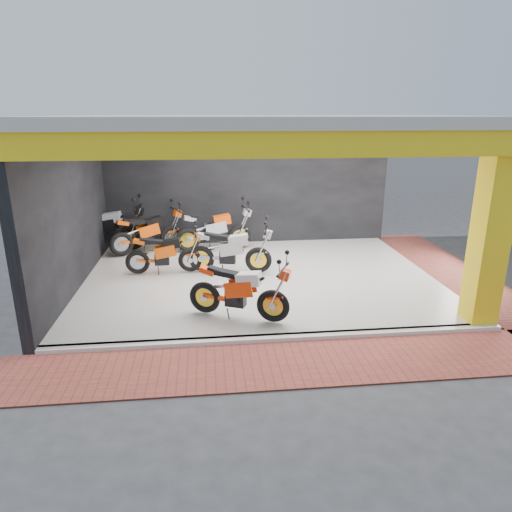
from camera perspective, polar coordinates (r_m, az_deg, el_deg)
The scene contains 17 objects.
ground at distance 8.90m, azimuth 1.93°, elevation -7.49°, with size 80.00×80.00×0.00m, color #2D2D30.
showroom_floor at distance 10.72m, azimuth 0.43°, elevation -2.77°, with size 8.00×6.00×0.10m, color white.
showroom_ceiling at distance 10.06m, azimuth 0.48°, elevation 16.57°, with size 8.40×6.40×0.20m, color beige.
back_wall at distance 13.29m, azimuth -1.11°, elevation 8.77°, with size 8.20×0.20×3.50m, color black.
left_wall at distance 10.60m, azimuth -22.24°, elevation 5.26°, with size 0.20×6.20×3.50m, color black.
corner_column at distance 8.98m, azimuth 27.24°, elevation 2.60°, with size 0.50×0.50×3.50m, color yellow.
header_beam_front at distance 7.10m, azimuth 3.36°, elevation 13.77°, with size 8.40×0.30×0.40m, color yellow.
header_beam_right at distance 11.26m, azimuth 21.80°, elevation 13.95°, with size 0.30×6.40×0.40m, color yellow.
floor_kerb at distance 7.98m, azimuth 2.97°, elevation -10.23°, with size 8.00×0.20×0.10m, color white.
paver_front at distance 7.32m, azimuth 3.95°, elevation -13.28°, with size 9.00×1.40×0.03m, color brown.
paver_right at distance 12.22m, azimuth 23.41°, elevation -1.86°, with size 1.40×7.00×0.03m, color brown.
moto_hero at distance 8.15m, azimuth 2.17°, elevation -4.33°, with size 2.06×0.76×1.26m, color #FF3D0A, non-canonical shape.
moto_row_a at distance 10.66m, azimuth 0.31°, elevation 1.06°, with size 2.11×0.78×1.29m, color #9FA2A7, non-canonical shape.
moto_row_b at distance 10.89m, azimuth -8.29°, elevation 0.85°, with size 1.89×0.70×1.16m, color #F1540A, non-canonical shape.
moto_row_c at distance 12.69m, azimuth -2.09°, elevation 3.88°, with size 2.22×0.82×1.36m, color #AEAFB6, non-canonical shape.
moto_row_d at distance 12.88m, azimuth -10.60°, elevation 3.70°, with size 2.15×0.80×1.32m, color #FF520A, non-canonical shape.
moto_row_e at distance 12.99m, azimuth -15.29°, elevation 3.82°, with size 2.39×0.89×1.46m, color black, non-canonical shape.
Camera 1 is at (-1.17, -7.99, 3.75)m, focal length 32.00 mm.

